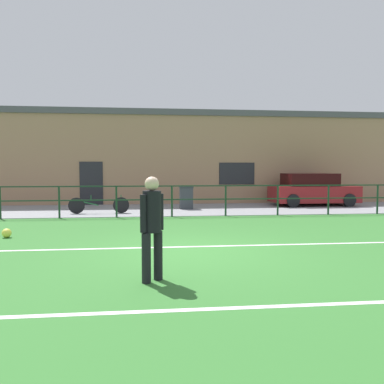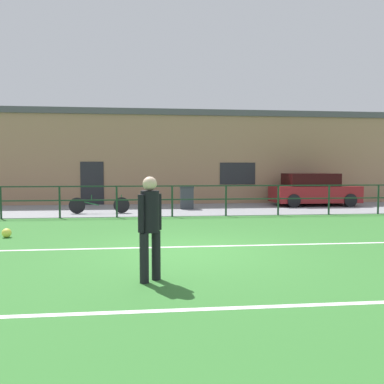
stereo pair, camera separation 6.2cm
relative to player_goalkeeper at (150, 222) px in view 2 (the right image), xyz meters
The scene contains 11 objects.
ground 2.43m from the player_goalkeeper, 69.65° to the left, with size 60.00×44.00×0.04m, color #33702D.
field_line_touchline 2.85m from the player_goalkeeper, 73.23° to the left, with size 36.00×0.11×0.00m, color white.
field_line_hash 1.76m from the player_goalkeeper, 58.73° to the right, with size 36.00×0.11×0.00m, color white.
pavement_strip 10.67m from the player_goalkeeper, 85.80° to the left, with size 48.00×5.00×0.02m, color gray.
perimeter_fence 8.14m from the player_goalkeeper, 84.50° to the left, with size 36.07×0.07×1.15m.
clubhouse_facade 14.39m from the player_goalkeeper, 86.88° to the left, with size 28.00×2.56×4.69m.
player_goalkeeper is the anchor object (origin of this frame).
soccer_ball_match 5.66m from the player_goalkeeper, 130.79° to the left, with size 0.24×0.24×0.24m, color #E5E04C.
parked_car_red 13.95m from the player_goalkeeper, 56.59° to the left, with size 3.93×1.95×1.52m.
bicycle_parked_1 9.53m from the player_goalkeeper, 102.15° to the left, with size 2.33×0.04×0.73m.
trash_bin_0 10.78m from the player_goalkeeper, 81.73° to the left, with size 0.59×0.50×0.98m.
Camera 2 is at (-0.76, -8.05, 1.75)m, focal length 36.07 mm.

